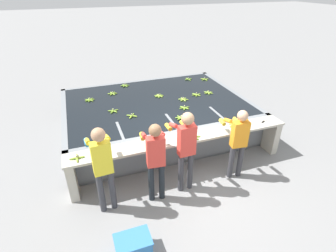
% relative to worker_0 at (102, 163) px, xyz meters
% --- Properties ---
extents(ground_plane, '(80.00, 80.00, 0.00)m').
position_rel_worker_0_xyz_m(ground_plane, '(1.72, 0.32, -1.03)').
color(ground_plane, gray).
rests_on(ground_plane, ground).
extents(wash_tank, '(4.79, 3.51, 0.85)m').
position_rel_worker_0_xyz_m(wash_tank, '(1.72, 2.51, -0.61)').
color(wash_tank, gray).
rests_on(wash_tank, ground).
extents(work_ledge, '(4.79, 0.45, 0.85)m').
position_rel_worker_0_xyz_m(work_ledge, '(1.72, 0.54, -0.42)').
color(work_ledge, '#B7B2A3').
rests_on(work_ledge, ground).
extents(worker_0, '(0.43, 0.73, 1.71)m').
position_rel_worker_0_xyz_m(worker_0, '(0.00, 0.00, 0.00)').
color(worker_0, '#38383D').
rests_on(worker_0, ground).
extents(worker_1, '(0.46, 0.73, 1.63)m').
position_rel_worker_0_xyz_m(worker_1, '(0.92, -0.05, -0.06)').
color(worker_1, '#1E2328').
rests_on(worker_1, ground).
extents(worker_2, '(0.42, 0.72, 1.71)m').
position_rel_worker_0_xyz_m(worker_2, '(1.53, 0.02, 0.00)').
color(worker_2, '#38383D').
rests_on(worker_2, ground).
extents(worker_3, '(0.46, 0.73, 1.56)m').
position_rel_worker_0_xyz_m(worker_3, '(2.68, 0.03, -0.11)').
color(worker_3, '#38383D').
rests_on(worker_3, ground).
extents(banana_bunch_floating_0, '(0.28, 0.26, 0.08)m').
position_rel_worker_0_xyz_m(banana_bunch_floating_0, '(2.93, 2.51, -0.16)').
color(banana_bunch_floating_0, '#8CB738').
rests_on(banana_bunch_floating_0, wash_tank).
extents(banana_bunch_floating_1, '(0.28, 0.27, 0.08)m').
position_rel_worker_0_xyz_m(banana_bunch_floating_1, '(1.18, 3.91, -0.16)').
color(banana_bunch_floating_1, '#75A333').
rests_on(banana_bunch_floating_1, wash_tank).
extents(banana_bunch_floating_2, '(0.28, 0.28, 0.08)m').
position_rel_worker_0_xyz_m(banana_bunch_floating_2, '(1.91, 2.79, -0.16)').
color(banana_bunch_floating_2, '#93BC3D').
rests_on(banana_bunch_floating_2, wash_tank).
extents(banana_bunch_floating_3, '(0.28, 0.28, 0.08)m').
position_rel_worker_0_xyz_m(banana_bunch_floating_3, '(0.06, 3.16, -0.16)').
color(banana_bunch_floating_3, '#7FAD33').
rests_on(banana_bunch_floating_3, wash_tank).
extents(banana_bunch_floating_4, '(0.28, 0.28, 0.08)m').
position_rel_worker_0_xyz_m(banana_bunch_floating_4, '(3.24, 3.78, -0.16)').
color(banana_bunch_floating_4, '#75A333').
rests_on(banana_bunch_floating_4, wash_tank).
extents(banana_bunch_floating_5, '(0.28, 0.28, 0.08)m').
position_rel_worker_0_xyz_m(banana_bunch_floating_5, '(1.98, 1.35, -0.16)').
color(banana_bunch_floating_5, '#7FAD33').
rests_on(banana_bunch_floating_5, wash_tank).
extents(banana_bunch_floating_6, '(0.27, 0.28, 0.08)m').
position_rel_worker_0_xyz_m(banana_bunch_floating_6, '(2.45, 2.32, -0.16)').
color(banana_bunch_floating_6, '#9EC642').
rests_on(banana_bunch_floating_6, wash_tank).
extents(banana_bunch_floating_7, '(0.25, 0.25, 0.08)m').
position_rel_worker_0_xyz_m(banana_bunch_floating_7, '(0.92, 1.84, -0.16)').
color(banana_bunch_floating_7, '#8CB738').
rests_on(banana_bunch_floating_7, wash_tank).
extents(banana_bunch_floating_8, '(0.27, 0.27, 0.08)m').
position_rel_worker_0_xyz_m(banana_bunch_floating_8, '(3.74, 3.60, -0.16)').
color(banana_bunch_floating_8, '#8CB738').
rests_on(banana_bunch_floating_8, wash_tank).
extents(banana_bunch_floating_9, '(0.28, 0.27, 0.08)m').
position_rel_worker_0_xyz_m(banana_bunch_floating_9, '(2.27, 1.83, -0.16)').
color(banana_bunch_floating_9, '#7FAD33').
rests_on(banana_bunch_floating_9, wash_tank).
extents(banana_bunch_floating_10, '(0.28, 0.27, 0.08)m').
position_rel_worker_0_xyz_m(banana_bunch_floating_10, '(0.55, 2.26, -0.16)').
color(banana_bunch_floating_10, '#7FAD33').
rests_on(banana_bunch_floating_10, wash_tank).
extents(banana_bunch_floating_11, '(0.28, 0.28, 0.08)m').
position_rel_worker_0_xyz_m(banana_bunch_floating_11, '(3.32, 2.53, -0.16)').
color(banana_bunch_floating_11, '#93BC3D').
rests_on(banana_bunch_floating_11, wash_tank).
extents(banana_bunch_floating_12, '(0.28, 0.28, 0.08)m').
position_rel_worker_0_xyz_m(banana_bunch_floating_12, '(0.72, 3.40, -0.16)').
color(banana_bunch_floating_12, '#8CB738').
rests_on(banana_bunch_floating_12, wash_tank).
extents(banana_bunch_ledge_0, '(0.28, 0.28, 0.08)m').
position_rel_worker_0_xyz_m(banana_bunch_ledge_0, '(1.92, 0.46, -0.16)').
color(banana_bunch_ledge_0, '#75A333').
rests_on(banana_bunch_ledge_0, work_ledge).
extents(banana_bunch_ledge_1, '(0.28, 0.27, 0.08)m').
position_rel_worker_0_xyz_m(banana_bunch_ledge_1, '(2.96, 0.59, -0.16)').
color(banana_bunch_ledge_1, '#9EC642').
rests_on(banana_bunch_ledge_1, work_ledge).
extents(banana_bunch_ledge_2, '(0.28, 0.28, 0.08)m').
position_rel_worker_0_xyz_m(banana_bunch_ledge_2, '(-0.40, 0.52, -0.16)').
color(banana_bunch_ledge_2, '#8CB738').
rests_on(banana_bunch_ledge_2, work_ledge).
extents(knife_0, '(0.33, 0.17, 0.02)m').
position_rel_worker_0_xyz_m(knife_0, '(3.75, 0.57, -0.17)').
color(knife_0, silver).
rests_on(knife_0, work_ledge).
extents(knife_1, '(0.27, 0.27, 0.02)m').
position_rel_worker_0_xyz_m(knife_1, '(1.29, 0.44, -0.17)').
color(knife_1, silver).
rests_on(knife_1, work_ledge).
extents(crate, '(0.55, 0.39, 0.32)m').
position_rel_worker_0_xyz_m(crate, '(0.22, -1.07, -0.87)').
color(crate, '#3375B7').
rests_on(crate, ground).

